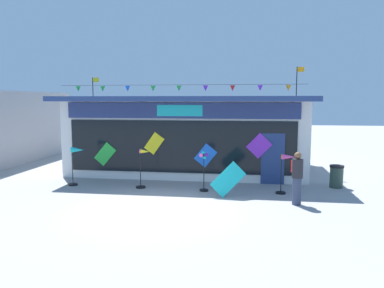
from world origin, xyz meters
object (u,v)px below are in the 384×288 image
Objects in this scene: wind_spinner_left at (143,167)px; wind_spinner_center_left at (204,168)px; display_kite_on_ground at (228,179)px; kite_shop_building at (191,133)px; trash_bin at (336,176)px; wind_spinner_center_right at (286,167)px; wind_spinner_far_left at (76,158)px; person_near_camera at (297,177)px.

wind_spinner_center_left is (2.31, -0.17, 0.04)m from wind_spinner_left.
wind_spinner_left reaches higher than display_kite_on_ground.
kite_shop_building is 12.54× the size of trash_bin.
wind_spinner_center_right is 2.42m from trash_bin.
wind_spinner_far_left is 1.01× the size of wind_spinner_center_left.
wind_spinner_center_left is at bearing -164.95° from trash_bin.
kite_shop_building reaches higher than wind_spinner_left.
wind_spinner_far_left is 1.06× the size of wind_spinner_center_right.
wind_spinner_center_right is at bearing -47.49° from kite_shop_building.
kite_shop_building is 7.15× the size of wind_spinner_center_left.
wind_spinner_center_right is (2.89, 0.04, 0.11)m from wind_spinner_center_left.
kite_shop_building is 7.07× the size of wind_spinner_far_left.
person_near_camera is at bearing -124.37° from trash_bin.
kite_shop_building is 6.93m from trash_bin.
display_kite_on_ground is at bearing -37.78° from wind_spinner_center_left.
wind_spinner_far_left reaches higher than wind_spinner_center_left.
person_near_camera is (8.04, -1.52, -0.19)m from wind_spinner_far_left.
wind_spinner_far_left is 8.18m from person_near_camera.
person_near_camera reaches higher than wind_spinner_far_left.
kite_shop_building is 5.72m from wind_spinner_far_left.
wind_spinner_far_left reaches higher than trash_bin.
wind_spinner_center_right is at bearing 20.63° from display_kite_on_ground.
kite_shop_building is at bearing 74.78° from wind_spinner_left.
wind_spinner_center_right is 1.36m from person_near_camera.
wind_spinner_center_right is (4.04, -4.41, -0.78)m from kite_shop_building.
kite_shop_building is 5.66m from display_kite_on_ground.
person_near_camera is (3.10, -1.30, 0.05)m from wind_spinner_center_left.
trash_bin is (6.03, -3.14, -1.31)m from kite_shop_building.
wind_spinner_center_right is 1.67× the size of trash_bin.
wind_spinner_center_left is at bearing -179.12° from wind_spinner_center_right.
person_near_camera is 3.20m from trash_bin.
display_kite_on_ground is at bearing -68.25° from kite_shop_building.
trash_bin is (9.83, 1.10, -0.65)m from wind_spinner_far_left.
wind_spinner_far_left is (-3.79, -4.24, -0.66)m from kite_shop_building.
person_near_camera is (5.41, -1.47, 0.09)m from wind_spinner_left.
wind_spinner_center_right is (7.84, -0.17, -0.13)m from wind_spinner_far_left.
kite_shop_building is at bearing 48.15° from wind_spinner_far_left.
trash_bin is 4.46m from display_kite_on_ground.
person_near_camera reaches higher than wind_spinner_center_right.
kite_shop_building reaches higher than wind_spinner_center_right.
wind_spinner_left reaches higher than wind_spinner_center_right.
wind_spinner_center_left reaches higher than wind_spinner_center_right.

